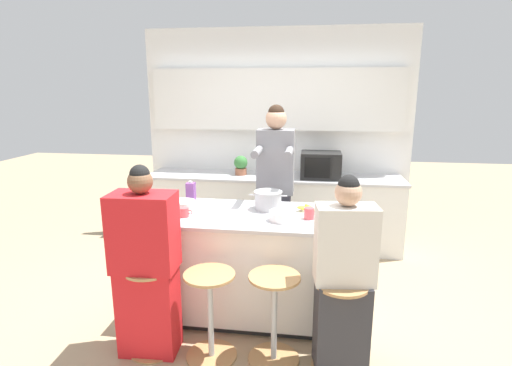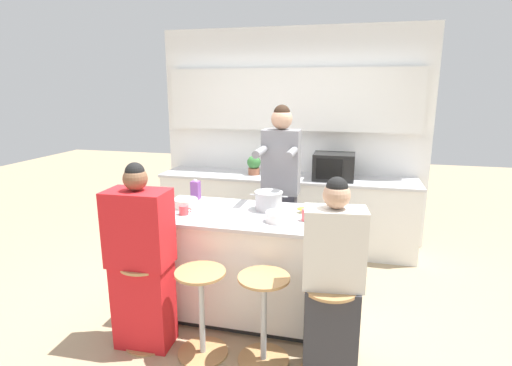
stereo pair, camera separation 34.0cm
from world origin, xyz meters
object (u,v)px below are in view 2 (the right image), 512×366
person_cooking (280,197)px  banana_bunch (306,209)px  bar_stool_center_left (202,310)px  juice_carton (196,190)px  bar_stool_leftmost (147,300)px  coffee_cup_near (184,210)px  person_wrapped_blanket (141,263)px  potted_plant (254,165)px  bar_stool_center_right (264,316)px  bar_stool_rightmost (329,328)px  coffee_cup_far (307,215)px  kitchen_island (254,264)px  fruit_bowl (185,203)px  microwave (334,166)px  cooking_pot (269,201)px  person_seated_near (332,290)px

person_cooking → banana_bunch: 0.57m
bar_stool_center_left → juice_carton: juice_carton is taller
bar_stool_leftmost → coffee_cup_near: 0.77m
person_wrapped_blanket → banana_bunch: bearing=32.6°
bar_stool_center_left → banana_bunch: 1.19m
person_wrapped_blanket → potted_plant: person_wrapped_blanket is taller
juice_carton → bar_stool_center_right: bearing=-46.6°
bar_stool_rightmost → coffee_cup_far: coffee_cup_far is taller
kitchen_island → bar_stool_center_left: 0.70m
bar_stool_center_right → fruit_bowl: fruit_bowl is taller
bar_stool_center_left → microwave: (0.81, 2.25, 0.69)m
cooking_pot → fruit_bowl: (-0.74, -0.11, -0.04)m
bar_stool_leftmost → coffee_cup_far: coffee_cup_far is taller
bar_stool_center_right → cooking_pot: cooking_pot is taller
cooking_pot → coffee_cup_far: 0.42m
person_cooking → potted_plant: 1.15m
banana_bunch → potted_plant: potted_plant is taller
bar_stool_center_right → microwave: (0.34, 2.22, 0.69)m
bar_stool_center_left → person_cooking: bearing=74.7°
person_cooking → fruit_bowl: size_ratio=8.25×
person_seated_near → bar_stool_leftmost: bearing=172.6°
person_wrapped_blanket → person_seated_near: size_ratio=1.02×
bar_stool_center_right → fruit_bowl: size_ratio=3.08×
bar_stool_center_left → bar_stool_leftmost: bearing=176.5°
bar_stool_leftmost → fruit_bowl: bearing=85.1°
person_seated_near → coffee_cup_near: 1.40m
cooking_pot → banana_bunch: (0.33, -0.01, -0.05)m
bar_stool_center_right → person_seated_near: person_seated_near is taller
bar_stool_center_right → coffee_cup_far: bearing=67.8°
kitchen_island → bar_stool_center_right: size_ratio=2.58×
kitchen_island → person_cooking: bearing=79.3°
kitchen_island → coffee_cup_near: 0.77m
person_cooking → person_seated_near: 1.42m
person_cooking → banana_bunch: size_ratio=9.67×
person_cooking → coffee_cup_far: person_cooking is taller
coffee_cup_far → person_seated_near: bearing=-66.6°
microwave → bar_stool_center_left: bearing=-109.8°
microwave → coffee_cup_far: bearing=-94.0°
kitchen_island → microwave: 1.79m
fruit_bowl → bar_stool_rightmost: bearing=-27.6°
kitchen_island → person_wrapped_blanket: bearing=-137.8°
juice_carton → bar_stool_center_left: bearing=-66.5°
bar_stool_center_right → banana_bunch: 0.98m
bar_stool_center_left → banana_bunch: banana_bunch is taller
person_wrapped_blanket → cooking_pot: 1.18m
bar_stool_rightmost → coffee_cup_far: 0.88m
coffee_cup_far → microwave: (0.12, 1.66, 0.09)m
bar_stool_rightmost → potted_plant: potted_plant is taller
bar_stool_center_right → person_wrapped_blanket: size_ratio=0.47×
banana_bunch → microwave: bearing=84.2°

